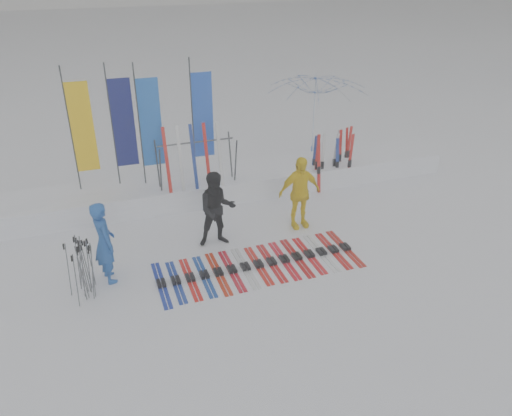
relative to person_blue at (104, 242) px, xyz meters
name	(u,v)px	position (x,y,z in m)	size (l,w,h in m)	color
ground	(273,285)	(3.16, -1.37, -0.90)	(120.00, 120.00, 0.00)	white
snow_bank	(214,185)	(3.16, 3.23, -0.60)	(14.00, 1.60, 0.60)	white
person_blue	(104,242)	(0.00, 0.00, 0.00)	(0.66, 0.43, 1.80)	#1B4DA2
person_black	(217,209)	(2.55, 0.63, 0.01)	(0.88, 0.69, 1.81)	black
person_yellow	(299,193)	(4.68, 0.78, 0.03)	(1.08, 0.45, 1.85)	yellow
tent_canopy	(316,118)	(6.97, 4.69, 0.54)	(3.13, 3.19, 2.87)	white
ski_row	(259,264)	(3.13, -0.59, -0.87)	(4.47, 1.69, 0.07)	#152996
pole_cluster	(83,269)	(-0.47, -0.38, -0.30)	(0.54, 0.78, 1.25)	#595B60
feather_flags	(140,123)	(1.33, 3.48, 1.34)	(3.68, 0.24, 3.20)	#383A3F
ski_rack	(196,157)	(2.62, 2.83, 0.48)	(2.04, 0.80, 1.23)	#383A3F
upright_skis	(333,159)	(6.67, 2.80, -0.11)	(1.43, 0.83, 1.69)	red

